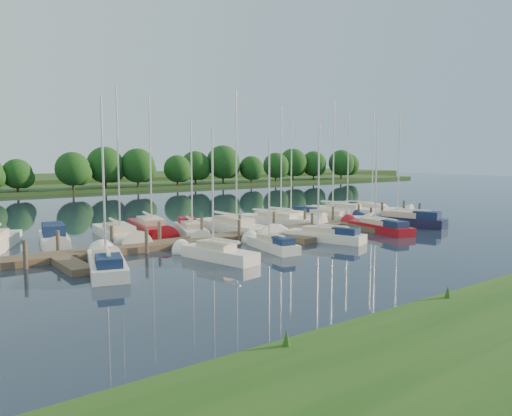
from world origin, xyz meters
TOP-DOWN VIEW (x-y plane):
  - ground at (0.00, 0.00)m, footprint 260.00×260.00m
  - dock at (0.00, 7.31)m, footprint 40.00×6.00m
  - mooring_pilings at (0.00, 8.43)m, footprint 38.24×2.84m
  - far_shore at (0.00, 75.00)m, footprint 180.00×30.00m
  - distant_hill at (0.00, 100.00)m, footprint 220.00×40.00m
  - treeline at (-1.94, 61.84)m, footprint 147.51×10.26m
  - motorboat at (-14.58, 13.91)m, footprint 2.80×6.38m
  - sailboat_n_2 at (-10.08, 13.09)m, footprint 3.19×9.38m
  - sailboat_n_3 at (-6.96, 14.32)m, footprint 3.63×9.03m
  - sailboat_n_4 at (-4.92, 11.37)m, footprint 3.59×7.14m
  - sailboat_n_5 at (-1.35, 10.59)m, footprint 2.38×9.18m
  - sailboat_n_6 at (4.64, 12.20)m, footprint 4.47×8.60m
  - sailboat_n_7 at (7.16, 13.69)m, footprint 3.23×7.69m
  - sailboat_n_8 at (10.33, 11.45)m, footprint 3.38×9.38m
  - sailboat_n_9 at (15.28, 14.01)m, footprint 4.77×8.50m
  - sailboat_n_10 at (18.43, 13.52)m, footprint 4.52×8.90m
  - sailboat_s_0 at (-14.54, 3.68)m, footprint 3.56×7.63m
  - sailboat_s_1 at (-8.27, 2.42)m, footprint 2.52×6.29m
  - sailboat_s_2 at (-3.58, 2.97)m, footprint 2.22×5.93m
  - sailboat_s_3 at (1.54, 3.38)m, footprint 3.53×6.85m
  - sailboat_s_4 at (8.39, 3.91)m, footprint 2.88×7.55m
  - sailboat_s_5 at (13.03, 4.99)m, footprint 3.92×8.32m

SIDE VIEW (x-z plane):
  - ground at x=0.00m, z-range 0.00..0.00m
  - dock at x=0.00m, z-range 0.00..0.40m
  - sailboat_n_7 at x=7.16m, z-range -4.56..5.09m
  - sailboat_n_2 at x=-10.08m, z-range -5.58..6.12m
  - sailboat_n_6 at x=4.64m, z-range -5.20..5.74m
  - sailboat_n_9 at x=15.28m, z-range -5.21..5.76m
  - sailboat_s_1 at x=-8.27m, z-range -3.83..4.39m
  - sailboat_n_3 at x=-6.96m, z-range -5.46..6.02m
  - sailboat_n_5 at x=-1.35m, z-range -5.61..6.17m
  - far_shore at x=0.00m, z-range 0.00..0.60m
  - sailboat_n_10 at x=18.43m, z-range -5.30..5.91m
  - sailboat_n_8 at x=10.33m, z-range -5.52..6.14m
  - sailboat_s_2 at x=-3.58m, z-range -3.50..4.12m
  - sailboat_s_4 at x=8.39m, z-range -4.46..5.09m
  - sailboat_s_3 at x=1.54m, z-range -4.12..4.75m
  - sailboat_s_0 at x=-14.54m, z-range -4.54..5.18m
  - sailboat_n_4 at x=-4.92m, z-range -4.30..4.94m
  - sailboat_s_5 at x=13.03m, z-range -5.04..5.73m
  - motorboat at x=-14.58m, z-range -0.52..1.23m
  - mooring_pilings at x=0.00m, z-range -0.40..1.60m
  - distant_hill at x=0.00m, z-range 0.00..1.40m
  - treeline at x=-1.94m, z-range -0.05..8.25m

